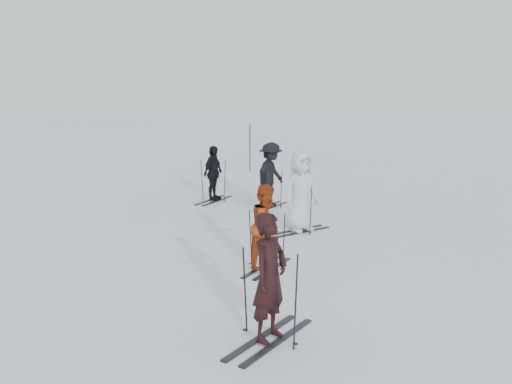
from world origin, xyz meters
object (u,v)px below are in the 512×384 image
at_px(skier_near_dark, 270,279).
at_px(piste_marker, 250,148).
at_px(skier_uphill_far, 271,175).
at_px(skier_uphill_left, 213,174).
at_px(skier_grey, 300,193).
at_px(skier_red, 267,228).

xyz_separation_m(skier_near_dark, piste_marker, (-6.60, 15.82, 0.11)).
xyz_separation_m(skier_near_dark, skier_uphill_far, (-3.14, 8.83, 0.05)).
bearing_deg(skier_uphill_far, skier_uphill_left, 94.12).
height_order(skier_grey, skier_uphill_far, skier_grey).
height_order(skier_red, skier_grey, skier_grey).
bearing_deg(skier_uphill_left, skier_near_dark, -145.94).
distance_m(skier_red, piste_marker, 13.86).
xyz_separation_m(skier_uphill_left, piste_marker, (-1.46, 6.80, 0.15)).
xyz_separation_m(skier_near_dark, skier_uphill_left, (-5.14, 9.02, -0.04)).
height_order(skier_uphill_left, skier_uphill_far, skier_uphill_far).
height_order(skier_near_dark, skier_grey, skier_grey).
bearing_deg(skier_grey, skier_uphill_left, 84.72).
distance_m(skier_uphill_left, skier_uphill_far, 2.01).
distance_m(skier_grey, piste_marker, 10.94).
bearing_deg(skier_near_dark, skier_red, 32.95).
xyz_separation_m(skier_grey, piste_marker, (-5.18, 9.63, 0.03)).
xyz_separation_m(skier_red, skier_uphill_far, (-1.98, 5.76, 0.13)).
distance_m(skier_grey, skier_uphill_left, 4.68).
bearing_deg(skier_near_dark, skier_grey, 25.13).
bearing_deg(skier_uphill_left, skier_red, -141.85).
relative_size(skier_near_dark, skier_uphill_left, 1.05).
relative_size(skier_red, skier_uphill_left, 0.96).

